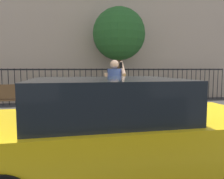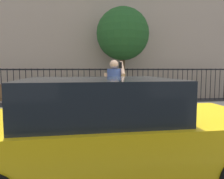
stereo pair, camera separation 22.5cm
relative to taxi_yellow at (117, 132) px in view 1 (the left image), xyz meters
name	(u,v)px [view 1 (the left image)]	position (x,y,z in m)	size (l,w,h in m)	color
ground_plane	(164,143)	(1.33, 1.31, -0.70)	(60.00, 60.00, 0.00)	#28282B
sidewalk	(133,117)	(1.33, 3.51, -0.63)	(28.00, 4.40, 0.15)	#B2ADA3
iron_fence	(110,81)	(1.33, 7.21, 0.32)	(12.03, 0.04, 1.60)	black
taxi_yellow	(117,132)	(0.00, 0.00, 0.00)	(4.20, 1.87, 1.45)	yellow
pedestrian_on_phone	(113,88)	(0.44, 2.31, 0.40)	(0.67, 0.48, 1.65)	tan
street_tree_near	(119,34)	(1.62, 6.69, 2.40)	(2.32, 2.32, 4.27)	#4C3823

